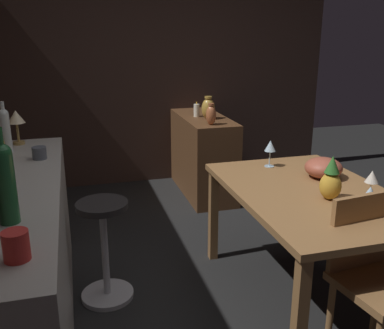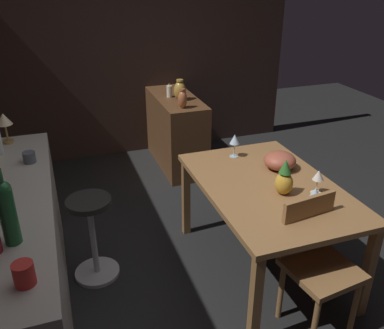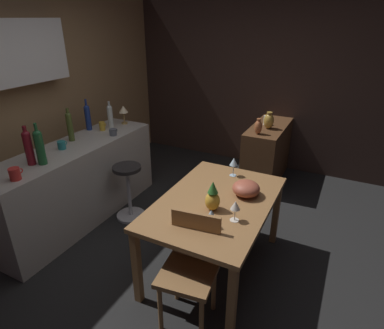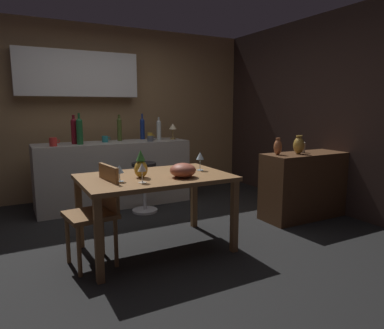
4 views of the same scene
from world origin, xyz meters
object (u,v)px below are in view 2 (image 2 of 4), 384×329
(cup_red, at_px, (24,274))
(vase_brass, at_px, (180,90))
(sideboard_cabinet, at_px, (176,131))
(bar_stool, at_px, (93,236))
(counter_lamp, at_px, (4,122))
(wine_glass_right, at_px, (235,140))
(pillar_candle_tall, at_px, (169,91))
(wine_glass_center, at_px, (318,176))
(vase_copper, at_px, (182,99))
(fruit_bowl, at_px, (280,161))
(pineapple_centerpiece, at_px, (284,179))
(wine_glass_left, at_px, (315,193))
(wine_bottle_green, at_px, (7,210))
(chair_near_window, at_px, (315,259))
(cup_slate, at_px, (29,157))
(dining_table, at_px, (268,194))

(cup_red, xyz_separation_m, vase_brass, (2.61, -1.53, -0.03))
(sideboard_cabinet, bearing_deg, bar_stool, 145.49)
(counter_lamp, bearing_deg, bar_stool, -142.43)
(wine_glass_right, distance_m, pillar_candle_tall, 1.53)
(bar_stool, height_order, wine_glass_center, wine_glass_center)
(counter_lamp, bearing_deg, cup_red, -174.92)
(pillar_candle_tall, xyz_separation_m, vase_copper, (-0.42, -0.02, 0.03))
(bar_stool, bearing_deg, fruit_bowl, -95.74)
(fruit_bowl, relative_size, pillar_candle_tall, 1.58)
(bar_stool, bearing_deg, counter_lamp, 37.57)
(sideboard_cabinet, distance_m, pineapple_centerpiece, 2.22)
(vase_copper, bearing_deg, wine_glass_left, -173.45)
(vase_brass, bearing_deg, wine_glass_left, -175.77)
(wine_bottle_green, distance_m, cup_red, 0.36)
(chair_near_window, bearing_deg, vase_copper, 4.08)
(pillar_candle_tall, bearing_deg, cup_slate, 135.53)
(sideboard_cabinet, relative_size, wine_glass_center, 6.41)
(sideboard_cabinet, bearing_deg, wine_glass_center, -172.12)
(wine_glass_left, height_order, cup_red, cup_red)
(chair_near_window, relative_size, pillar_candle_tall, 5.72)
(pillar_candle_tall, bearing_deg, sideboard_cabinet, -103.39)
(bar_stool, xyz_separation_m, pineapple_centerpiece, (-0.49, -1.25, 0.50))
(wine_bottle_green, bearing_deg, cup_red, -169.80)
(fruit_bowl, xyz_separation_m, vase_copper, (1.42, 0.31, 0.11))
(wine_glass_left, height_order, wine_bottle_green, wine_bottle_green)
(sideboard_cabinet, distance_m, bar_stool, 2.05)
(sideboard_cabinet, height_order, pillar_candle_tall, pillar_candle_tall)
(counter_lamp, xyz_separation_m, vase_brass, (0.90, -1.68, -0.15))
(sideboard_cabinet, distance_m, wine_glass_left, 2.45)
(dining_table, height_order, wine_glass_center, wine_glass_center)
(wine_bottle_green, bearing_deg, cup_slate, -4.11)
(wine_glass_left, height_order, pillar_candle_tall, pillar_candle_tall)
(wine_bottle_green, height_order, counter_lamp, wine_bottle_green)
(vase_brass, bearing_deg, dining_table, -178.41)
(counter_lamp, distance_m, vase_copper, 1.74)
(sideboard_cabinet, height_order, vase_brass, vase_brass)
(dining_table, distance_m, cup_red, 1.76)
(dining_table, bearing_deg, fruit_bowl, -45.04)
(wine_bottle_green, bearing_deg, vase_copper, -37.40)
(wine_glass_center, bearing_deg, pineapple_centerpiece, 72.76)
(wine_bottle_green, relative_size, counter_lamp, 1.69)
(pineapple_centerpiece, height_order, wine_bottle_green, wine_bottle_green)
(vase_copper, bearing_deg, cup_red, 147.84)
(fruit_bowl, height_order, counter_lamp, counter_lamp)
(wine_glass_center, distance_m, cup_slate, 1.98)
(wine_glass_center, xyz_separation_m, pineapple_centerpiece, (0.07, 0.22, -0.02))
(wine_glass_left, height_order, counter_lamp, counter_lamp)
(cup_slate, relative_size, vase_copper, 0.60)
(pillar_candle_tall, distance_m, vase_brass, 0.17)
(sideboard_cabinet, relative_size, vase_copper, 5.46)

